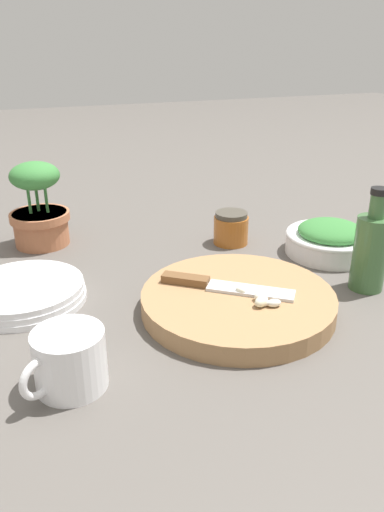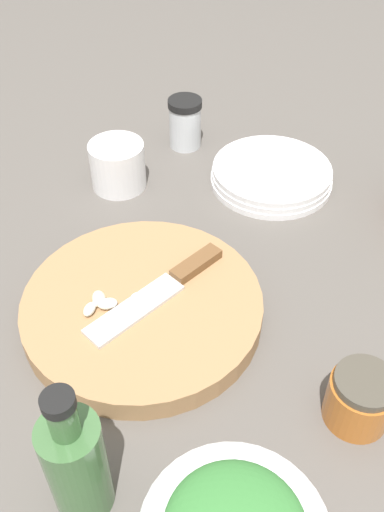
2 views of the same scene
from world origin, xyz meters
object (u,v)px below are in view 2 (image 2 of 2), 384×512
at_px(cutting_board, 143,307).
at_px(coffee_mug, 117,165).
at_px(spice_jar, 185,123).
at_px(oil_bottle, 76,463).
at_px(garlic_cloves, 103,302).
at_px(plate_stack, 271,175).
at_px(chef_knife, 166,286).
at_px(honey_jar, 360,398).

distance_m(cutting_board, coffee_mug, 0.28).
height_order(spice_jar, oil_bottle, oil_bottle).
relative_size(garlic_cloves, spice_jar, 0.81).
bearing_deg(spice_jar, plate_stack, 58.76).
bearing_deg(garlic_cloves, chef_knife, 118.16).
height_order(garlic_cloves, coffee_mug, coffee_mug).
bearing_deg(coffee_mug, oil_bottle, 9.15).
relative_size(garlic_cloves, plate_stack, 0.36).
bearing_deg(coffee_mug, cutting_board, 18.86).
relative_size(garlic_cloves, coffee_mug, 0.66).
relative_size(coffee_mug, oil_bottle, 0.61).
bearing_deg(oil_bottle, cutting_board, 177.35).
height_order(coffee_mug, oil_bottle, oil_bottle).
bearing_deg(honey_jar, plate_stack, -166.07).
height_order(coffee_mug, honey_jar, coffee_mug).
height_order(chef_knife, garlic_cloves, garlic_cloves).
bearing_deg(oil_bottle, spice_jar, 179.21).
bearing_deg(chef_knife, garlic_cloves, 66.04).
height_order(cutting_board, coffee_mug, coffee_mug).
distance_m(chef_knife, spice_jar, 0.38).
distance_m(garlic_cloves, honey_jar, 0.31).
xyz_separation_m(chef_knife, honey_jar, (0.13, 0.23, -0.00)).
distance_m(cutting_board, plate_stack, 0.34).
distance_m(garlic_cloves, spice_jar, 0.42).
bearing_deg(garlic_cloves, coffee_mug, -170.39).
height_order(cutting_board, chef_knife, chef_knife).
bearing_deg(spice_jar, oil_bottle, -0.79).
bearing_deg(plate_stack, spice_jar, -121.24).
xyz_separation_m(spice_jar, plate_stack, (0.09, 0.15, -0.03)).
bearing_deg(garlic_cloves, plate_stack, 148.80).
height_order(cutting_board, plate_stack, same).
bearing_deg(spice_jar, garlic_cloves, -5.73).
bearing_deg(honey_jar, coffee_mug, -137.57).
distance_m(coffee_mug, oil_bottle, 0.51).
bearing_deg(chef_knife, oil_bottle, 119.65).
bearing_deg(spice_jar, chef_knife, 4.29).
relative_size(coffee_mug, honey_jar, 1.50).
height_order(chef_knife, oil_bottle, oil_bottle).
distance_m(cutting_board, garlic_cloves, 0.05).
xyz_separation_m(cutting_board, garlic_cloves, (0.02, -0.04, 0.02)).
xyz_separation_m(cutting_board, honey_jar, (0.11, 0.25, 0.02)).
xyz_separation_m(chef_knife, plate_stack, (-0.28, 0.12, -0.02)).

